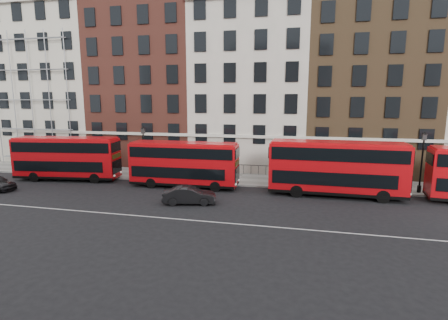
% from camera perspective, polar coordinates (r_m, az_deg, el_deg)
% --- Properties ---
extents(ground, '(120.00, 120.00, 0.00)m').
position_cam_1_polar(ground, '(25.91, -1.70, -8.51)').
color(ground, black).
rests_on(ground, ground).
extents(pavement, '(80.00, 5.00, 0.15)m').
position_cam_1_polar(pavement, '(35.75, 2.60, -3.11)').
color(pavement, slate).
rests_on(pavement, ground).
extents(kerb, '(80.00, 0.30, 0.16)m').
position_cam_1_polar(kerb, '(33.37, 1.82, -4.07)').
color(kerb, gray).
rests_on(kerb, ground).
extents(road_centre_line, '(70.00, 0.12, 0.01)m').
position_cam_1_polar(road_centre_line, '(24.09, -2.93, -9.98)').
color(road_centre_line, white).
rests_on(road_centre_line, ground).
extents(building_terrace, '(64.00, 11.95, 22.00)m').
position_cam_1_polar(building_terrace, '(42.16, 4.18, 12.81)').
color(building_terrace, beige).
rests_on(building_terrace, ground).
extents(bus_a, '(10.62, 3.84, 4.37)m').
position_cam_1_polar(bus_a, '(38.63, -24.31, 0.41)').
color(bus_a, red).
rests_on(bus_a, ground).
extents(bus_b, '(10.12, 2.68, 4.23)m').
position_cam_1_polar(bus_b, '(32.66, -6.61, -0.52)').
color(bus_b, red).
rests_on(bus_b, ground).
extents(bus_c, '(11.18, 2.83, 4.68)m').
position_cam_1_polar(bus_c, '(30.85, 17.78, -1.12)').
color(bus_c, red).
rests_on(bus_c, ground).
extents(car_front, '(4.39, 2.37, 1.37)m').
position_cam_1_polar(car_front, '(27.81, -5.67, -5.76)').
color(car_front, black).
rests_on(car_front, ground).
extents(lamp_post_left, '(0.44, 0.44, 5.33)m').
position_cam_1_polar(lamp_post_left, '(36.19, -12.97, 1.64)').
color(lamp_post_left, black).
rests_on(lamp_post_left, pavement).
extents(lamp_post_right, '(0.44, 0.44, 5.33)m').
position_cam_1_polar(lamp_post_right, '(34.37, 29.61, 0.11)').
color(lamp_post_right, black).
rests_on(lamp_post_right, pavement).
extents(iron_railings, '(6.60, 0.06, 1.00)m').
position_cam_1_polar(iron_railings, '(37.74, 3.22, -1.51)').
color(iron_railings, black).
rests_on(iron_railings, pavement).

